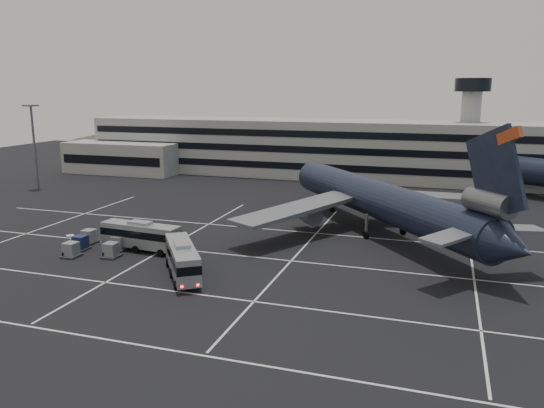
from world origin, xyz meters
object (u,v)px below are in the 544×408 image
at_px(bus_near, 182,258).
at_px(uld_cluster, 100,243).
at_px(trijet_main, 381,200).
at_px(tug_a, 137,226).
at_px(bus_far, 141,235).

bearing_deg(bus_near, uld_cluster, 124.49).
xyz_separation_m(trijet_main, uld_cluster, (-35.38, -20.14, -4.29)).
height_order(trijet_main, tug_a, trijet_main).
bearing_deg(uld_cluster, bus_near, -20.57).
height_order(bus_near, uld_cluster, bus_near).
height_order(bus_near, tug_a, bus_near).
distance_m(bus_near, tug_a, 23.52).
bearing_deg(trijet_main, uld_cluster, 171.16).
bearing_deg(tug_a, bus_near, -44.05).
relative_size(trijet_main, bus_far, 4.11).
bearing_deg(bus_far, bus_near, -120.97).
relative_size(trijet_main, bus_near, 4.31).
bearing_deg(trijet_main, tug_a, 156.01).
relative_size(bus_far, tug_a, 4.75).
relative_size(tug_a, uld_cluster, 0.24).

